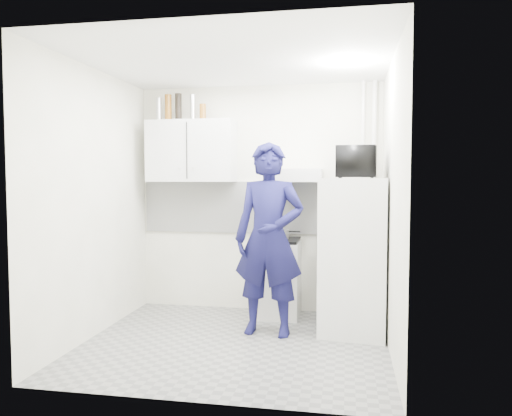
# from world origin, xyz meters

# --- Properties ---
(floor) EXTENTS (2.80, 2.80, 0.00)m
(floor) POSITION_xyz_m (0.00, 0.00, 0.00)
(floor) COLOR slate
(floor) RESTS_ON ground
(ceiling) EXTENTS (2.80, 2.80, 0.00)m
(ceiling) POSITION_xyz_m (0.00, 0.00, 2.60)
(ceiling) COLOR white
(ceiling) RESTS_ON wall_back
(wall_back) EXTENTS (2.80, 0.00, 2.80)m
(wall_back) POSITION_xyz_m (0.00, 1.25, 1.30)
(wall_back) COLOR white
(wall_back) RESTS_ON floor
(wall_left) EXTENTS (0.00, 2.60, 2.60)m
(wall_left) POSITION_xyz_m (-1.40, 0.00, 1.30)
(wall_left) COLOR white
(wall_left) RESTS_ON floor
(wall_right) EXTENTS (0.00, 2.60, 2.60)m
(wall_right) POSITION_xyz_m (1.40, 0.00, 1.30)
(wall_right) COLOR white
(wall_right) RESTS_ON floor
(person) EXTENTS (0.73, 0.51, 1.89)m
(person) POSITION_xyz_m (0.27, 0.35, 0.95)
(person) COLOR #11103D
(person) RESTS_ON floor
(stove) EXTENTS (0.52, 0.52, 0.84)m
(stove) POSITION_xyz_m (0.25, 1.00, 0.42)
(stove) COLOR silver
(stove) RESTS_ON floor
(fridge) EXTENTS (0.72, 0.72, 1.54)m
(fridge) POSITION_xyz_m (1.10, 0.52, 0.77)
(fridge) COLOR white
(fridge) RESTS_ON floor
(stove_top) EXTENTS (0.50, 0.50, 0.03)m
(stove_top) POSITION_xyz_m (0.25, 1.00, 0.85)
(stove_top) COLOR black
(stove_top) RESTS_ON stove
(saucepan) EXTENTS (0.18, 0.18, 0.10)m
(saucepan) POSITION_xyz_m (0.29, 1.04, 0.92)
(saucepan) COLOR silver
(saucepan) RESTS_ON stove_top
(microwave) EXTENTS (0.57, 0.39, 0.31)m
(microwave) POSITION_xyz_m (1.10, 0.52, 1.69)
(microwave) COLOR black
(microwave) RESTS_ON fridge
(bottle_a) EXTENTS (0.06, 0.06, 0.27)m
(bottle_a) POSITION_xyz_m (-1.14, 1.07, 2.33)
(bottle_a) COLOR silver
(bottle_a) RESTS_ON upper_cabinet
(bottle_b) EXTENTS (0.08, 0.08, 0.30)m
(bottle_b) POSITION_xyz_m (-1.03, 1.07, 2.35)
(bottle_b) COLOR brown
(bottle_b) RESTS_ON upper_cabinet
(bottle_c) EXTENTS (0.07, 0.07, 0.31)m
(bottle_c) POSITION_xyz_m (-0.90, 1.07, 2.36)
(bottle_c) COLOR black
(bottle_c) RESTS_ON upper_cabinet
(bottle_d) EXTENTS (0.07, 0.07, 0.29)m
(bottle_d) POSITION_xyz_m (-0.73, 1.07, 2.35)
(bottle_d) COLOR silver
(bottle_d) RESTS_ON upper_cabinet
(canister_a) EXTENTS (0.07, 0.07, 0.18)m
(canister_a) POSITION_xyz_m (-0.61, 1.07, 2.29)
(canister_a) COLOR brown
(canister_a) RESTS_ON upper_cabinet
(upper_cabinet) EXTENTS (1.00, 0.35, 0.70)m
(upper_cabinet) POSITION_xyz_m (-0.75, 1.07, 1.85)
(upper_cabinet) COLOR white
(upper_cabinet) RESTS_ON wall_back
(range_hood) EXTENTS (0.60, 0.50, 0.14)m
(range_hood) POSITION_xyz_m (0.45, 1.00, 1.57)
(range_hood) COLOR silver
(range_hood) RESTS_ON wall_back
(backsplash) EXTENTS (2.74, 0.03, 0.60)m
(backsplash) POSITION_xyz_m (0.00, 1.24, 1.20)
(backsplash) COLOR white
(backsplash) RESTS_ON wall_back
(pipe_a) EXTENTS (0.05, 0.05, 2.60)m
(pipe_a) POSITION_xyz_m (1.30, 1.17, 1.30)
(pipe_a) COLOR silver
(pipe_a) RESTS_ON floor
(pipe_b) EXTENTS (0.04, 0.04, 2.60)m
(pipe_b) POSITION_xyz_m (1.18, 1.17, 1.30)
(pipe_b) COLOR silver
(pipe_b) RESTS_ON floor
(ceiling_spot_fixture) EXTENTS (0.10, 0.10, 0.02)m
(ceiling_spot_fixture) POSITION_xyz_m (1.00, 0.20, 2.57)
(ceiling_spot_fixture) COLOR white
(ceiling_spot_fixture) RESTS_ON ceiling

